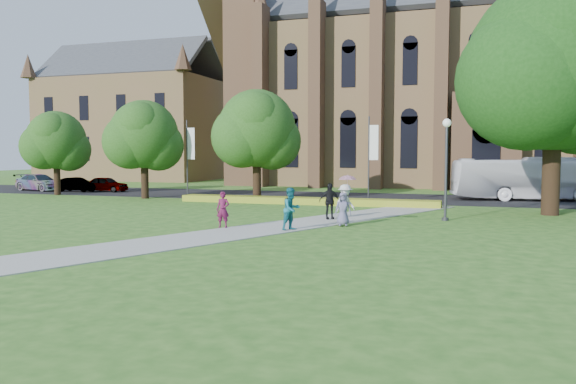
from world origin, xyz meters
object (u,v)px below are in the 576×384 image
(tour_coach, at_px, (532,179))
(pedestrian_0, at_px, (223,210))
(large_tree, at_px, (555,65))
(car_0, at_px, (106,184))
(car_1, at_px, (77,185))
(car_2, at_px, (39,182))
(streetlamp, at_px, (446,157))

(tour_coach, height_order, pedestrian_0, tour_coach)
(large_tree, distance_m, car_0, 37.12)
(large_tree, relative_size, car_1, 3.44)
(tour_coach, distance_m, car_0, 35.42)
(car_0, distance_m, car_2, 6.87)
(car_0, bearing_deg, pedestrian_0, -133.44)
(car_1, xyz_separation_m, car_2, (-4.36, 0.28, 0.12))
(streetlamp, relative_size, large_tree, 0.40)
(large_tree, bearing_deg, car_2, 169.59)
(pedestrian_0, bearing_deg, car_1, 133.21)
(tour_coach, distance_m, car_1, 37.95)
(streetlamp, distance_m, car_1, 34.58)
(tour_coach, bearing_deg, large_tree, 168.96)
(large_tree, height_order, car_0, large_tree)
(large_tree, height_order, tour_coach, large_tree)
(large_tree, bearing_deg, tour_coach, 89.91)
(car_0, bearing_deg, car_2, 94.73)
(streetlamp, bearing_deg, large_tree, 39.29)
(streetlamp, relative_size, tour_coach, 0.46)
(streetlamp, relative_size, car_2, 1.01)
(large_tree, xyz_separation_m, pedestrian_0, (-15.15, -10.81, -7.49))
(large_tree, relative_size, tour_coach, 1.16)
(large_tree, xyz_separation_m, tour_coach, (0.02, 10.10, -6.76))
(streetlamp, height_order, car_0, streetlamp)
(pedestrian_0, bearing_deg, streetlamp, 25.27)
(car_2, bearing_deg, car_1, -81.46)
(tour_coach, height_order, car_1, tour_coach)
(tour_coach, bearing_deg, car_2, 82.24)
(car_1, relative_size, pedestrian_0, 2.30)
(streetlamp, distance_m, car_0, 32.59)
(streetlamp, xyz_separation_m, car_0, (-29.85, 12.82, -2.60))
(large_tree, xyz_separation_m, car_1, (-37.83, 7.47, -7.71))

